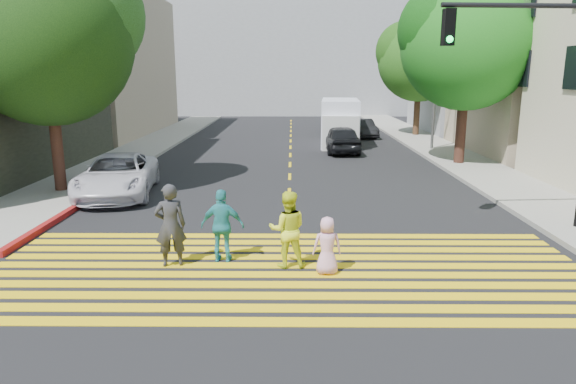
{
  "coord_description": "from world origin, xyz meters",
  "views": [
    {
      "loc": [
        0.1,
        -9.51,
        4.28
      ],
      "look_at": [
        0.0,
        3.0,
        1.4
      ],
      "focal_mm": 32.0,
      "sensor_mm": 36.0,
      "label": 1
    }
  ],
  "objects_px": {
    "tree_right_near": "(470,36)",
    "white_van": "(340,124)",
    "tree_right_far": "(421,55)",
    "pedestrian_child": "(327,246)",
    "pedestrian_woman": "(288,229)",
    "pedestrian_extra": "(223,226)",
    "silver_car": "(336,123)",
    "traffic_signal": "(553,80)",
    "tree_left": "(48,30)",
    "dark_car_near": "(341,139)",
    "white_sedan": "(118,175)",
    "dark_car_parked": "(363,128)",
    "pedestrian_man": "(170,225)"
  },
  "relations": [
    {
      "from": "tree_right_near",
      "to": "white_van",
      "type": "relative_size",
      "value": 1.47
    },
    {
      "from": "pedestrian_extra",
      "to": "dark_car_near",
      "type": "relative_size",
      "value": 0.38
    },
    {
      "from": "tree_right_near",
      "to": "pedestrian_extra",
      "type": "xyz_separation_m",
      "value": [
        -9.68,
        -12.99,
        -5.09
      ]
    },
    {
      "from": "pedestrian_man",
      "to": "pedestrian_extra",
      "type": "distance_m",
      "value": 1.18
    },
    {
      "from": "white_sedan",
      "to": "white_van",
      "type": "distance_m",
      "value": 16.42
    },
    {
      "from": "silver_car",
      "to": "dark_car_parked",
      "type": "relative_size",
      "value": 1.2
    },
    {
      "from": "dark_car_parked",
      "to": "tree_right_far",
      "type": "bearing_deg",
      "value": -2.34
    },
    {
      "from": "pedestrian_man",
      "to": "white_van",
      "type": "relative_size",
      "value": 0.32
    },
    {
      "from": "silver_car",
      "to": "white_van",
      "type": "xyz_separation_m",
      "value": [
        -0.4,
        -7.37,
        0.65
      ]
    },
    {
      "from": "pedestrian_child",
      "to": "dark_car_parked",
      "type": "bearing_deg",
      "value": -103.52
    },
    {
      "from": "tree_right_near",
      "to": "silver_car",
      "type": "bearing_deg",
      "value": 107.97
    },
    {
      "from": "white_sedan",
      "to": "traffic_signal",
      "type": "relative_size",
      "value": 0.83
    },
    {
      "from": "tree_left",
      "to": "white_van",
      "type": "relative_size",
      "value": 1.42
    },
    {
      "from": "pedestrian_child",
      "to": "pedestrian_woman",
      "type": "bearing_deg",
      "value": -31.16
    },
    {
      "from": "dark_car_near",
      "to": "pedestrian_child",
      "type": "bearing_deg",
      "value": 80.79
    },
    {
      "from": "dark_car_parked",
      "to": "traffic_signal",
      "type": "height_order",
      "value": "traffic_signal"
    },
    {
      "from": "tree_left",
      "to": "pedestrian_woman",
      "type": "xyz_separation_m",
      "value": [
        8.31,
        -7.29,
        -4.88
      ]
    },
    {
      "from": "traffic_signal",
      "to": "dark_car_parked",
      "type": "bearing_deg",
      "value": 90.7
    },
    {
      "from": "pedestrian_child",
      "to": "traffic_signal",
      "type": "relative_size",
      "value": 0.2
    },
    {
      "from": "pedestrian_extra",
      "to": "white_sedan",
      "type": "bearing_deg",
      "value": -50.84
    },
    {
      "from": "pedestrian_extra",
      "to": "dark_car_near",
      "type": "distance_m",
      "value": 17.7
    },
    {
      "from": "pedestrian_man",
      "to": "pedestrian_woman",
      "type": "height_order",
      "value": "pedestrian_man"
    },
    {
      "from": "pedestrian_man",
      "to": "pedestrian_woman",
      "type": "distance_m",
      "value": 2.64
    },
    {
      "from": "pedestrian_extra",
      "to": "silver_car",
      "type": "bearing_deg",
      "value": -96.01
    },
    {
      "from": "tree_right_far",
      "to": "pedestrian_child",
      "type": "xyz_separation_m",
      "value": [
        -7.97,
        -25.38,
        -4.91
      ]
    },
    {
      "from": "pedestrian_woman",
      "to": "silver_car",
      "type": "height_order",
      "value": "pedestrian_woman"
    },
    {
      "from": "white_van",
      "to": "traffic_signal",
      "type": "height_order",
      "value": "traffic_signal"
    },
    {
      "from": "tree_right_near",
      "to": "traffic_signal",
      "type": "relative_size",
      "value": 1.38
    },
    {
      "from": "tree_left",
      "to": "tree_right_far",
      "type": "xyz_separation_m",
      "value": [
        17.13,
        17.65,
        -0.2
      ]
    },
    {
      "from": "pedestrian_extra",
      "to": "dark_car_near",
      "type": "xyz_separation_m",
      "value": [
        4.34,
        17.16,
        -0.1
      ]
    },
    {
      "from": "dark_car_near",
      "to": "pedestrian_man",
      "type": "bearing_deg",
      "value": 69.67
    },
    {
      "from": "pedestrian_extra",
      "to": "white_sedan",
      "type": "xyz_separation_m",
      "value": [
        -4.67,
        6.66,
        -0.12
      ]
    },
    {
      "from": "white_sedan",
      "to": "silver_car",
      "type": "bearing_deg",
      "value": 57.06
    },
    {
      "from": "dark_car_parked",
      "to": "traffic_signal",
      "type": "xyz_separation_m",
      "value": [
        1.86,
        -21.98,
        3.51
      ]
    },
    {
      "from": "pedestrian_child",
      "to": "dark_car_parked",
      "type": "height_order",
      "value": "pedestrian_child"
    },
    {
      "from": "pedestrian_man",
      "to": "pedestrian_woman",
      "type": "bearing_deg",
      "value": 164.36
    },
    {
      "from": "pedestrian_child",
      "to": "white_van",
      "type": "xyz_separation_m",
      "value": [
        2.17,
        21.02,
        0.66
      ]
    },
    {
      "from": "tree_right_far",
      "to": "dark_car_parked",
      "type": "distance_m",
      "value": 6.24
    },
    {
      "from": "dark_car_near",
      "to": "pedestrian_extra",
      "type": "bearing_deg",
      "value": 72.86
    },
    {
      "from": "dark_car_parked",
      "to": "pedestrian_man",
      "type": "bearing_deg",
      "value": -114.51
    },
    {
      "from": "tree_right_near",
      "to": "dark_car_near",
      "type": "height_order",
      "value": "tree_right_near"
    },
    {
      "from": "pedestrian_man",
      "to": "silver_car",
      "type": "distance_m",
      "value": 28.59
    },
    {
      "from": "pedestrian_child",
      "to": "pedestrian_extra",
      "type": "bearing_deg",
      "value": -22.12
    },
    {
      "from": "pedestrian_child",
      "to": "dark_car_parked",
      "type": "xyz_separation_m",
      "value": [
        4.15,
        25.06,
        -0.02
      ]
    },
    {
      "from": "tree_left",
      "to": "dark_car_near",
      "type": "bearing_deg",
      "value": 42.49
    },
    {
      "from": "tree_right_near",
      "to": "pedestrian_extra",
      "type": "distance_m",
      "value": 16.98
    },
    {
      "from": "traffic_signal",
      "to": "dark_car_near",
      "type": "bearing_deg",
      "value": 101.08
    },
    {
      "from": "tree_right_near",
      "to": "pedestrian_man",
      "type": "distance_m",
      "value": 17.86
    },
    {
      "from": "tree_left",
      "to": "white_van",
      "type": "xyz_separation_m",
      "value": [
        11.33,
        13.28,
        -4.45
      ]
    },
    {
      "from": "pedestrian_man",
      "to": "dark_car_parked",
      "type": "xyz_separation_m",
      "value": [
        7.65,
        24.6,
        -0.34
      ]
    }
  ]
}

